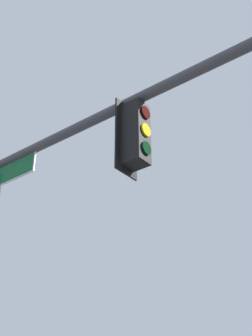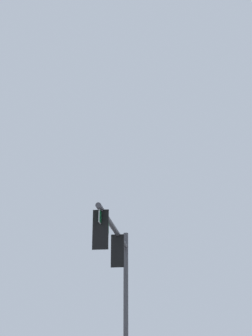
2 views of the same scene
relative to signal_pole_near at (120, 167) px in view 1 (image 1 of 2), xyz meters
name	(u,v)px [view 1 (image 1 of 2)]	position (x,y,z in m)	size (l,w,h in m)	color
signal_pole_near	(120,167)	(0.00, 0.00, 0.00)	(6.72, 1.49, 6.55)	#47474C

